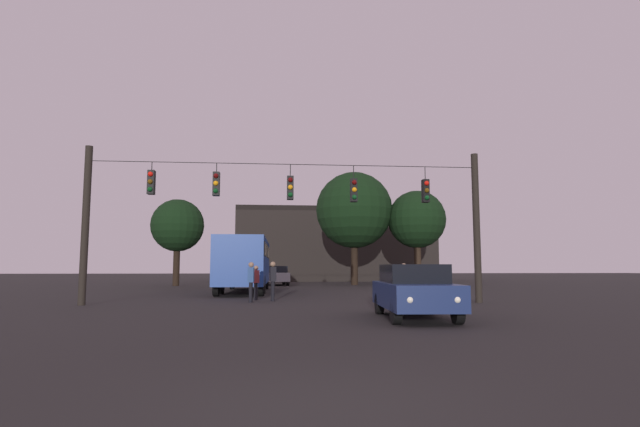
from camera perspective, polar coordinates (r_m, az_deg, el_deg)
name	(u,v)px	position (r m, az deg, el deg)	size (l,w,h in m)	color
ground_plane	(283,292)	(29.70, -4.21, -8.88)	(168.00, 168.00, 0.00)	black
overhead_signal_span	(288,212)	(20.06, -3.64, 0.18)	(15.87, 0.44, 6.16)	black
city_bus	(245,260)	(29.58, -8.50, -5.23)	(2.67, 11.03, 3.00)	navy
car_near_right	(414,290)	(14.59, 10.66, -8.57)	(2.05, 4.42, 1.52)	navy
car_far_left	(276,275)	(40.50, -5.03, -7.00)	(2.17, 4.45, 1.52)	#99999E
pedestrian_crossing_left	(273,279)	(21.67, -5.40, -7.40)	(0.30, 0.40, 1.68)	black
pedestrian_crossing_center	(256,281)	(22.52, -7.31, -7.61)	(0.32, 0.41, 1.51)	black
pedestrian_crossing_right	(251,280)	(20.99, -7.87, -7.46)	(0.26, 0.37, 1.65)	black
pedestrian_near_bus	(404,280)	(21.24, 9.56, -7.50)	(0.28, 0.38, 1.60)	black
corner_building	(334,245)	(54.00, 1.55, -3.64)	(20.36, 8.73, 7.54)	black
tree_left_silhouette	(178,226)	(40.46, -15.91, -1.35)	(4.08, 4.08, 6.71)	black
tree_behind_building	(417,220)	(41.15, 10.97, -0.71)	(4.64, 4.64, 7.60)	#2D2116
tree_right_far	(354,210)	(41.07, 3.90, 0.36)	(6.24, 6.24, 9.21)	black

